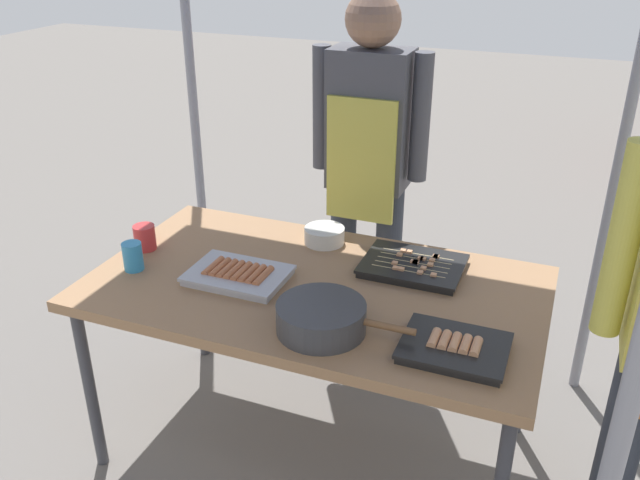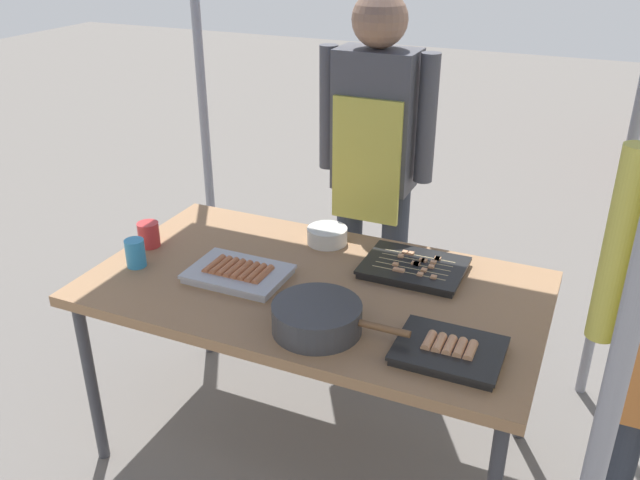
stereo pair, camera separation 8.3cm
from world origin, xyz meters
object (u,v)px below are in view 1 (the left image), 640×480
Objects in this scene: tray_grilled_sausages at (238,275)px; drink_cup_near_edge at (145,237)px; vendor_woman at (368,153)px; stall_table at (315,296)px; drink_cup_by_wok at (133,256)px; tray_pork_links at (454,348)px; cooking_wok at (322,317)px; tray_meat_skewers at (413,266)px; condiment_bowl at (324,235)px.

drink_cup_near_edge is (-0.45, 0.09, 0.03)m from tray_grilled_sausages.
stall_table is at bearing 93.88° from vendor_woman.
tray_pork_links is at bearing -4.18° from drink_cup_by_wok.
stall_table is at bearing 156.75° from tray_pork_links.
tray_pork_links is at bearing 4.56° from cooking_wok.
drink_cup_by_wok reaches higher than tray_grilled_sausages.
tray_grilled_sausages is 0.21× the size of vendor_woman.
tray_grilled_sausages is at bearing -10.73° from drink_cup_near_edge.
tray_meat_skewers is 3.70× the size of drink_cup_near_edge.
tray_meat_skewers is (0.30, 0.23, 0.07)m from stall_table.
stall_table is 3.60× the size of cooking_wok.
stall_table is at bearing -142.68° from tray_meat_skewers.
cooking_wok reaches higher than tray_grilled_sausages.
tray_meat_skewers is at bearing 21.24° from drink_cup_by_wok.
tray_grilled_sausages is 1.11× the size of tray_pork_links.
tray_pork_links is 0.41m from cooking_wok.
drink_cup_by_wok is at bearing -169.67° from tray_grilled_sausages.
drink_cup_near_edge reaches higher than stall_table.
drink_cup_by_wok is at bearing -158.76° from tray_meat_skewers.
stall_table is 0.96× the size of vendor_woman.
cooking_wok is at bearing -63.75° from stall_table.
stall_table is 5.08× the size of tray_pork_links.
drink_cup_near_edge reaches higher than tray_grilled_sausages.
stall_table is 0.38m from tray_meat_skewers.
stall_table is 4.57× the size of tray_grilled_sausages.
stall_table is 0.60m from tray_pork_links.
vendor_woman is (-0.05, 0.75, 0.30)m from stall_table.
tray_grilled_sausages is at bearing -164.56° from stall_table.
stall_table is 0.81m from vendor_woman.
stall_table is 0.29m from tray_grilled_sausages.
vendor_woman is at bearing 93.88° from stall_table.
drink_cup_by_wok is (-0.96, -0.37, 0.04)m from tray_meat_skewers.
drink_cup_by_wok is at bearing 175.82° from tray_pork_links.
tray_meat_skewers reaches higher than stall_table.
tray_pork_links is 1.29m from drink_cup_near_edge.
condiment_bowl is 0.70m from drink_cup_near_edge.
tray_meat_skewers is at bearing 123.75° from vendor_woman.
tray_meat_skewers is (0.56, 0.30, -0.00)m from tray_grilled_sausages.
drink_cup_near_edge is at bearing 168.99° from tray_pork_links.
vendor_woman reaches higher than cooking_wok.
tray_meat_skewers is 0.67m from vendor_woman.
stall_table is at bearing -0.97° from drink_cup_near_edge.
tray_pork_links is 2.97× the size of drink_cup_by_wok.
tray_grilled_sausages is at bearing -151.95° from tray_meat_skewers.
drink_cup_near_edge is at bearing 179.03° from stall_table.
tray_pork_links is 1.17m from vendor_woman.
tray_meat_skewers is at bearing 37.32° from stall_table.
tray_pork_links is at bearing -41.30° from condiment_bowl.
drink_cup_near_edge is at bearing 169.27° from tray_grilled_sausages.
vendor_woman is (0.67, 0.74, 0.20)m from drink_cup_near_edge.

